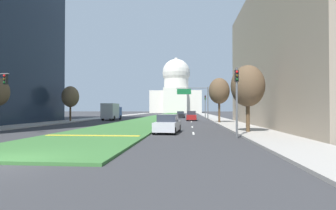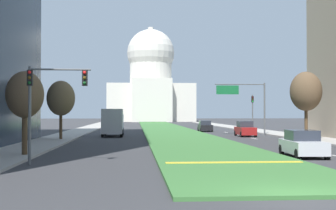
# 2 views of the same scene
# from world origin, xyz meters

# --- Properties ---
(ground_plane) EXTENTS (297.96, 297.96, 0.00)m
(ground_plane) POSITION_xyz_m (0.00, 67.72, 0.00)
(ground_plane) COLOR #333335
(grass_median) EXTENTS (7.97, 121.89, 0.14)m
(grass_median) POSITION_xyz_m (0.00, 60.95, 0.07)
(grass_median) COLOR #386B33
(grass_median) RESTS_ON ground_plane
(median_curb_nose) EXTENTS (7.18, 0.50, 0.04)m
(median_curb_nose) POSITION_xyz_m (0.00, 9.36, 0.16)
(median_curb_nose) COLOR gold
(median_curb_nose) RESTS_ON grass_median
(lane_dashes_right) EXTENTS (0.16, 37.85, 0.01)m
(lane_dashes_right) POSITION_xyz_m (7.61, 31.78, 0.00)
(lane_dashes_right) COLOR silver
(lane_dashes_right) RESTS_ON ground_plane
(sidewalk_left) EXTENTS (4.00, 121.89, 0.15)m
(sidewalk_left) POSITION_xyz_m (-13.23, 54.18, 0.07)
(sidewalk_left) COLOR #9E9991
(sidewalk_left) RESTS_ON ground_plane
(sidewalk_right) EXTENTS (4.00, 121.89, 0.15)m
(sidewalk_right) POSITION_xyz_m (13.23, 54.18, 0.07)
(sidewalk_right) COLOR #9E9991
(sidewalk_right) RESTS_ON ground_plane
(midrise_block_right) EXTENTS (14.67, 32.27, 17.50)m
(midrise_block_right) POSITION_xyz_m (22.56, 22.12, 8.75)
(midrise_block_right) COLOR gray
(midrise_block_right) RESTS_ON ground_plane
(capitol_building) EXTENTS (28.13, 22.08, 31.33)m
(capitol_building) POSITION_xyz_m (0.00, 134.84, 12.67)
(capitol_building) COLOR beige
(capitol_building) RESTS_ON ground_plane
(traffic_light_near_right) EXTENTS (0.28, 0.35, 5.20)m
(traffic_light_near_right) POSITION_xyz_m (10.73, 9.81, 3.31)
(traffic_light_near_right) COLOR #515456
(traffic_light_near_right) RESTS_ON ground_plane
(traffic_light_far_right) EXTENTS (0.28, 0.35, 5.20)m
(traffic_light_far_right) POSITION_xyz_m (10.73, 46.11, 3.31)
(traffic_light_far_right) COLOR #515456
(traffic_light_far_right) RESTS_ON ground_plane
(overhead_guide_sign) EXTENTS (6.34, 0.20, 6.50)m
(overhead_guide_sign) POSITION_xyz_m (8.52, 41.11, 4.68)
(overhead_guide_sign) COLOR #515456
(overhead_guide_sign) RESTS_ON ground_plane
(street_tree_right_near) EXTENTS (2.93, 2.93, 6.02)m
(street_tree_right_near) POSITION_xyz_m (12.39, 13.66, 4.16)
(street_tree_right_near) COLOR #4C3823
(street_tree_right_near) RESTS_ON ground_plane
(street_tree_left_mid) EXTENTS (2.81, 2.81, 5.98)m
(street_tree_left_mid) POSITION_xyz_m (-12.58, 31.84, 4.20)
(street_tree_left_mid) COLOR #4C3823
(street_tree_left_mid) RESTS_ON ground_plane
(street_tree_right_mid) EXTENTS (3.13, 3.13, 6.85)m
(street_tree_right_mid) POSITION_xyz_m (11.78, 29.72, 4.87)
(street_tree_right_mid) COLOR #4C3823
(street_tree_right_mid) RESTS_ON ground_plane
(sedan_lead_stopped) EXTENTS (2.24, 4.67, 1.66)m
(sedan_lead_stopped) POSITION_xyz_m (5.29, 13.66, 0.78)
(sedan_lead_stopped) COLOR #BCBCC1
(sedan_lead_stopped) RESTS_ON ground_plane
(sedan_midblock) EXTENTS (1.87, 4.12, 1.80)m
(sedan_midblock) POSITION_xyz_m (7.68, 37.98, 0.83)
(sedan_midblock) COLOR maroon
(sedan_midblock) RESTS_ON ground_plane
(sedan_distant) EXTENTS (2.00, 4.62, 1.62)m
(sedan_distant) POSITION_xyz_m (5.21, 52.48, 0.77)
(sedan_distant) COLOR black
(sedan_distant) RESTS_ON ground_plane
(box_truck_delivery) EXTENTS (2.40, 6.40, 3.20)m
(box_truck_delivery) POSITION_xyz_m (-7.76, 39.02, 1.68)
(box_truck_delivery) COLOR navy
(box_truck_delivery) RESTS_ON ground_plane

